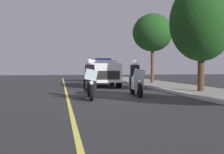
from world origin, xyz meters
name	(u,v)px	position (x,y,z in m)	size (l,w,h in m)	color
ground_plane	(112,96)	(0.00, 0.00, 0.00)	(80.00, 80.00, 0.00)	#28282B
curb_strip	(179,93)	(0.00, 3.45, 0.07)	(48.00, 0.24, 0.15)	#B7B5AD
sidewalk_strip	(213,93)	(0.00, 5.35, 0.05)	(48.00, 3.60, 0.10)	gray
lane_stripe_center	(67,97)	(0.00, -2.13, 0.00)	(48.00, 0.12, 0.01)	#E0D14C
police_motorcycle_lead_left	(90,83)	(1.00, -1.17, 0.70)	(2.14, 0.59, 1.72)	black
police_motorcycle_lead_right	(136,81)	(0.30, 1.10, 0.70)	(2.14, 0.59, 1.72)	black
police_suv	(103,72)	(-6.46, 0.60, 1.07)	(4.99, 2.26, 2.05)	silver
tree_mid_block	(202,22)	(-0.59, 5.01, 3.81)	(3.40, 3.40, 5.85)	#42301E
tree_far_back	(153,33)	(-8.75, 5.22, 4.32)	(3.35, 3.35, 5.83)	#4C3823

